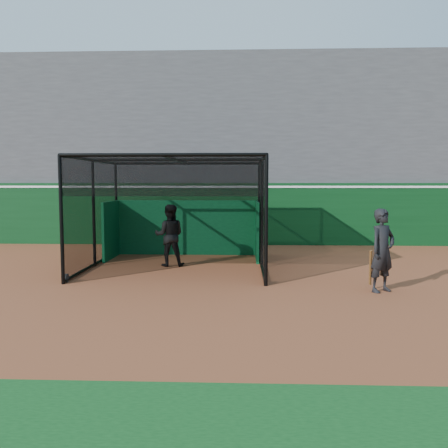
{
  "coord_description": "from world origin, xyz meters",
  "views": [
    {
      "loc": [
        0.81,
        -10.74,
        2.52
      ],
      "look_at": [
        0.31,
        2.0,
        1.4
      ],
      "focal_mm": 38.0,
      "sensor_mm": 36.0,
      "label": 1
    }
  ],
  "objects": [
    {
      "name": "on_deck_player",
      "position": [
        4.02,
        0.17,
        0.96
      ],
      "size": [
        0.84,
        0.77,
        1.92
      ],
      "color": "black",
      "rests_on": "ground"
    },
    {
      "name": "batter",
      "position": [
        -1.4,
        3.38,
        0.93
      ],
      "size": [
        0.96,
        0.77,
        1.86
      ],
      "primitive_type": "imported",
      "rotation": [
        0.0,
        0.0,
        3.22
      ],
      "color": "black",
      "rests_on": "ground"
    },
    {
      "name": "outfield_wall",
      "position": [
        0.0,
        8.5,
        1.29
      ],
      "size": [
        50.0,
        0.5,
        2.5
      ],
      "color": "#0A3715",
      "rests_on": "ground"
    },
    {
      "name": "ground",
      "position": [
        0.0,
        0.0,
        0.0
      ],
      "size": [
        120.0,
        120.0,
        0.0
      ],
      "primitive_type": "plane",
      "color": "brown",
      "rests_on": "ground"
    },
    {
      "name": "grandstand",
      "position": [
        0.0,
        12.27,
        4.48
      ],
      "size": [
        50.0,
        7.85,
        8.95
      ],
      "color": "#4C4C4F",
      "rests_on": "ground"
    },
    {
      "name": "batting_cage",
      "position": [
        -1.13,
        3.24,
        1.59
      ],
      "size": [
        5.12,
        5.16,
        3.18
      ],
      "color": "black",
      "rests_on": "ground"
    }
  ]
}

